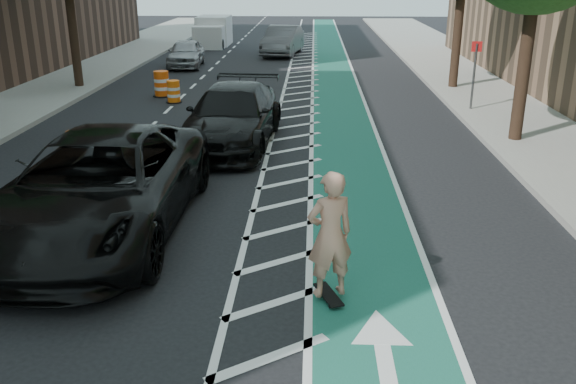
# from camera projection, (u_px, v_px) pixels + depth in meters

# --- Properties ---
(ground) EXTENTS (120.00, 120.00, 0.00)m
(ground) POSITION_uv_depth(u_px,v_px,m) (195.00, 260.00, 10.61)
(ground) COLOR black
(ground) RESTS_ON ground
(bike_lane) EXTENTS (2.00, 90.00, 0.01)m
(bike_lane) POSITION_uv_depth(u_px,v_px,m) (342.00, 125.00, 19.88)
(bike_lane) COLOR #18543E
(bike_lane) RESTS_ON ground
(buffer_strip) EXTENTS (1.40, 90.00, 0.01)m
(buffer_strip) POSITION_uv_depth(u_px,v_px,m) (297.00, 124.00, 19.94)
(buffer_strip) COLOR silver
(buffer_strip) RESTS_ON ground
(sidewalk_right) EXTENTS (5.00, 90.00, 0.15)m
(sidewalk_right) POSITION_uv_depth(u_px,v_px,m) (545.00, 125.00, 19.60)
(sidewalk_right) COLOR gray
(sidewalk_right) RESTS_ON ground
(curb_right) EXTENTS (0.12, 90.00, 0.16)m
(curb_right) POSITION_uv_depth(u_px,v_px,m) (468.00, 124.00, 19.70)
(curb_right) COLOR gray
(curb_right) RESTS_ON ground
(curb_left) EXTENTS (0.12, 90.00, 0.16)m
(curb_left) POSITION_uv_depth(u_px,v_px,m) (40.00, 120.00, 20.24)
(curb_left) COLOR gray
(curb_left) RESTS_ON ground
(sign_post) EXTENTS (0.35, 0.08, 2.47)m
(sign_post) POSITION_uv_depth(u_px,v_px,m) (474.00, 74.00, 21.12)
(sign_post) COLOR #4C4C4C
(sign_post) RESTS_ON ground
(skateboard) EXTENTS (0.47, 0.78, 0.10)m
(skateboard) POSITION_uv_depth(u_px,v_px,m) (328.00, 295.00, 9.32)
(skateboard) COLOR black
(skateboard) RESTS_ON ground
(skateboarder) EXTENTS (0.84, 0.70, 1.97)m
(skateboarder) POSITION_uv_depth(u_px,v_px,m) (330.00, 235.00, 8.97)
(skateboarder) COLOR tan
(skateboarder) RESTS_ON skateboard
(suv_near) EXTENTS (3.21, 6.82, 1.89)m
(suv_near) POSITION_uv_depth(u_px,v_px,m) (100.00, 186.00, 11.45)
(suv_near) COLOR black
(suv_near) RESTS_ON ground
(suv_far) EXTENTS (2.75, 5.90, 1.67)m
(suv_far) POSITION_uv_depth(u_px,v_px,m) (232.00, 116.00, 17.37)
(suv_far) COLOR black
(suv_far) RESTS_ON ground
(car_silver) EXTENTS (1.89, 4.20, 1.40)m
(car_silver) POSITION_uv_depth(u_px,v_px,m) (186.00, 53.00, 31.62)
(car_silver) COLOR #9D9CA2
(car_silver) RESTS_ON ground
(car_grey) EXTENTS (2.46, 5.28, 1.67)m
(car_grey) POSITION_uv_depth(u_px,v_px,m) (283.00, 41.00, 36.01)
(car_grey) COLOR #5B5B60
(car_grey) RESTS_ON ground
(box_truck) EXTENTS (2.08, 4.52, 1.88)m
(box_truck) POSITION_uv_depth(u_px,v_px,m) (213.00, 32.00, 40.36)
(box_truck) COLOR silver
(box_truck) RESTS_ON ground
(barrel_a) EXTENTS (0.74, 0.74, 1.00)m
(barrel_a) POSITION_uv_depth(u_px,v_px,m) (80.00, 152.00, 15.26)
(barrel_a) COLOR #D74D0B
(barrel_a) RESTS_ON ground
(barrel_b) EXTENTS (0.61, 0.61, 0.84)m
(barrel_b) POSITION_uv_depth(u_px,v_px,m) (174.00, 92.00, 23.12)
(barrel_b) COLOR orange
(barrel_b) RESTS_ON ground
(barrel_c) EXTENTS (0.74, 0.74, 1.01)m
(barrel_c) POSITION_uv_depth(u_px,v_px,m) (162.00, 85.00, 24.21)
(barrel_c) COLOR #F1550C
(barrel_c) RESTS_ON ground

